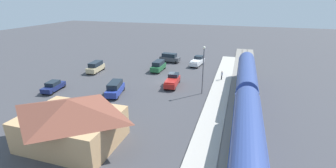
{
  "coord_description": "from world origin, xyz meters",
  "views": [
    {
      "loc": [
        -12.57,
        40.15,
        15.2
      ],
      "look_at": [
        -1.22,
        3.62,
        1.0
      ],
      "focal_mm": 25.08,
      "sensor_mm": 36.0,
      "label": 1
    }
  ],
  "objects_px": {
    "station_building": "(71,121)",
    "pickup_white": "(197,61)",
    "sedan_navy": "(53,86)",
    "pickup_red": "(172,81)",
    "passenger_train": "(246,145)",
    "suv_charcoal": "(170,58)",
    "light_pole_near_platform": "(203,65)",
    "suv_blue": "(115,88)",
    "suv_tan": "(96,67)",
    "pedestrian_on_platform": "(222,75)",
    "suv_green": "(158,66)"
  },
  "relations": [
    {
      "from": "station_building",
      "to": "pickup_white",
      "type": "relative_size",
      "value": 1.91
    },
    {
      "from": "sedan_navy",
      "to": "pickup_red",
      "type": "distance_m",
      "value": 20.62
    },
    {
      "from": "passenger_train",
      "to": "pickup_white",
      "type": "relative_size",
      "value": 10.2
    },
    {
      "from": "suv_charcoal",
      "to": "light_pole_near_platform",
      "type": "xyz_separation_m",
      "value": [
        -11.04,
        17.81,
        3.86
      ]
    },
    {
      "from": "pickup_white",
      "to": "suv_blue",
      "type": "relative_size",
      "value": 1.08
    },
    {
      "from": "station_building",
      "to": "suv_tan",
      "type": "relative_size",
      "value": 2.13
    },
    {
      "from": "station_building",
      "to": "pedestrian_on_platform",
      "type": "bearing_deg",
      "value": -118.24
    },
    {
      "from": "light_pole_near_platform",
      "to": "pedestrian_on_platform",
      "type": "bearing_deg",
      "value": -109.16
    },
    {
      "from": "passenger_train",
      "to": "station_building",
      "type": "bearing_deg",
      "value": 2.3
    },
    {
      "from": "pickup_white",
      "to": "light_pole_near_platform",
      "type": "xyz_separation_m",
      "value": [
        -3.93,
        16.81,
        3.99
      ]
    },
    {
      "from": "pedestrian_on_platform",
      "to": "sedan_navy",
      "type": "distance_m",
      "value": 30.4
    },
    {
      "from": "passenger_train",
      "to": "station_building",
      "type": "xyz_separation_m",
      "value": [
        18.0,
        0.72,
        -0.15
      ]
    },
    {
      "from": "suv_charcoal",
      "to": "pickup_red",
      "type": "height_order",
      "value": "suv_charcoal"
    },
    {
      "from": "passenger_train",
      "to": "pedestrian_on_platform",
      "type": "distance_m",
      "value": 25.29
    },
    {
      "from": "light_pole_near_platform",
      "to": "pickup_red",
      "type": "bearing_deg",
      "value": -19.19
    },
    {
      "from": "pickup_white",
      "to": "suv_charcoal",
      "type": "bearing_deg",
      "value": -8.02
    },
    {
      "from": "suv_tan",
      "to": "light_pole_near_platform",
      "type": "xyz_separation_m",
      "value": [
        -23.87,
        5.24,
        3.86
      ]
    },
    {
      "from": "pedestrian_on_platform",
      "to": "suv_blue",
      "type": "distance_m",
      "value": 20.18
    },
    {
      "from": "pickup_red",
      "to": "suv_tan",
      "type": "relative_size",
      "value": 1.09
    },
    {
      "from": "passenger_train",
      "to": "pickup_red",
      "type": "height_order",
      "value": "passenger_train"
    },
    {
      "from": "suv_green",
      "to": "sedan_navy",
      "type": "xyz_separation_m",
      "value": [
        13.27,
        16.46,
        -0.27
      ]
    },
    {
      "from": "sedan_navy",
      "to": "light_pole_near_platform",
      "type": "bearing_deg",
      "value": -165.29
    },
    {
      "from": "pedestrian_on_platform",
      "to": "pickup_red",
      "type": "relative_size",
      "value": 0.31
    },
    {
      "from": "station_building",
      "to": "light_pole_near_platform",
      "type": "bearing_deg",
      "value": -121.53
    },
    {
      "from": "sedan_navy",
      "to": "light_pole_near_platform",
      "type": "distance_m",
      "value": 25.71
    },
    {
      "from": "pedestrian_on_platform",
      "to": "light_pole_near_platform",
      "type": "relative_size",
      "value": 0.21
    },
    {
      "from": "station_building",
      "to": "pickup_red",
      "type": "relative_size",
      "value": 1.95
    },
    {
      "from": "suv_green",
      "to": "suv_tan",
      "type": "relative_size",
      "value": 0.97
    },
    {
      "from": "light_pole_near_platform",
      "to": "pickup_white",
      "type": "bearing_deg",
      "value": -76.85
    },
    {
      "from": "passenger_train",
      "to": "pickup_red",
      "type": "bearing_deg",
      "value": -57.33
    },
    {
      "from": "sedan_navy",
      "to": "suv_tan",
      "type": "relative_size",
      "value": 0.93
    },
    {
      "from": "pedestrian_on_platform",
      "to": "suv_charcoal",
      "type": "height_order",
      "value": "suv_charcoal"
    },
    {
      "from": "suv_charcoal",
      "to": "station_building",
      "type": "bearing_deg",
      "value": 89.75
    },
    {
      "from": "pedestrian_on_platform",
      "to": "suv_green",
      "type": "distance_m",
      "value": 14.08
    },
    {
      "from": "station_building",
      "to": "pickup_red",
      "type": "xyz_separation_m",
      "value": [
        -5.48,
        -20.25,
        -1.68
      ]
    },
    {
      "from": "suv_blue",
      "to": "suv_tan",
      "type": "xyz_separation_m",
      "value": [
        10.28,
        -10.02,
        0.0
      ]
    },
    {
      "from": "pickup_white",
      "to": "sedan_navy",
      "type": "relative_size",
      "value": 1.2
    },
    {
      "from": "suv_blue",
      "to": "passenger_train",
      "type": "bearing_deg",
      "value": 147.96
    },
    {
      "from": "light_pole_near_platform",
      "to": "suv_charcoal",
      "type": "bearing_deg",
      "value": -58.2
    },
    {
      "from": "station_building",
      "to": "suv_green",
      "type": "height_order",
      "value": "station_building"
    },
    {
      "from": "suv_blue",
      "to": "suv_charcoal",
      "type": "distance_m",
      "value": 22.73
    },
    {
      "from": "suv_green",
      "to": "light_pole_near_platform",
      "type": "xyz_separation_m",
      "value": [
        -11.27,
        10.02,
        3.86
      ]
    },
    {
      "from": "suv_blue",
      "to": "suv_tan",
      "type": "distance_m",
      "value": 14.36
    },
    {
      "from": "pickup_white",
      "to": "light_pole_near_platform",
      "type": "height_order",
      "value": "light_pole_near_platform"
    },
    {
      "from": "suv_charcoal",
      "to": "pickup_white",
      "type": "bearing_deg",
      "value": 171.98
    },
    {
      "from": "suv_charcoal",
      "to": "suv_tan",
      "type": "height_order",
      "value": "same"
    },
    {
      "from": "station_building",
      "to": "suv_green",
      "type": "xyz_separation_m",
      "value": [
        0.07,
        -28.27,
        -1.56
      ]
    },
    {
      "from": "suv_green",
      "to": "suv_charcoal",
      "type": "distance_m",
      "value": 7.8
    },
    {
      "from": "passenger_train",
      "to": "suv_charcoal",
      "type": "height_order",
      "value": "passenger_train"
    },
    {
      "from": "pedestrian_on_platform",
      "to": "pickup_white",
      "type": "relative_size",
      "value": 0.3
    }
  ]
}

